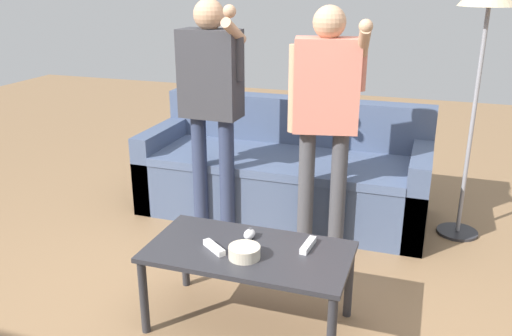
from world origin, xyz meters
name	(u,v)px	position (x,y,z in m)	size (l,w,h in m)	color
ground_plane	(231,318)	(0.00, 0.00, 0.00)	(12.00, 12.00, 0.00)	#93704C
couch	(285,174)	(-0.12, 1.45, 0.29)	(2.11, 0.85, 0.83)	#475675
coffee_table	(249,259)	(0.10, -0.01, 0.38)	(1.02, 0.53, 0.43)	#2D2D33
snack_bowl	(244,252)	(0.11, -0.09, 0.46)	(0.16, 0.16, 0.06)	beige
game_remote_nunchuk	(249,234)	(0.07, 0.11, 0.46)	(0.06, 0.09, 0.05)	white
floor_lamp	(489,5)	(1.15, 1.45, 1.55)	(0.38, 0.38, 1.77)	#2D2D33
player_left	(211,92)	(-0.50, 0.96, 1.00)	(0.47, 0.32, 1.59)	#2D3856
player_right	(326,104)	(0.28, 0.91, 0.99)	(0.49, 0.31, 1.57)	#47474C
game_remote_wand_near	(308,245)	(0.38, 0.10, 0.45)	(0.05, 0.16, 0.03)	white
game_remote_wand_far	(214,248)	(-0.06, -0.07, 0.45)	(0.15, 0.13, 0.03)	white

